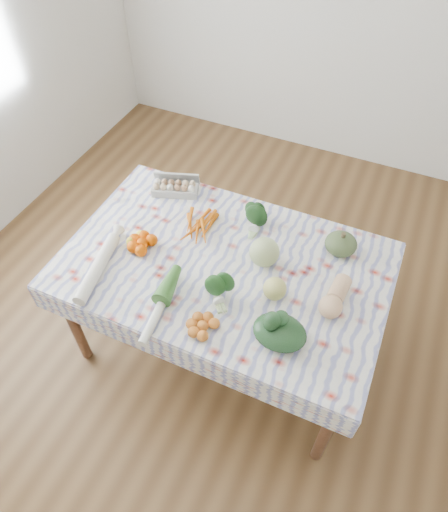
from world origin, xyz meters
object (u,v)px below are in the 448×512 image
Objects in this scene: cabbage at (264,252)px; dining_table at (224,274)px; egg_carton at (175,189)px; kabocha_squash at (341,244)px; butternut_squash at (336,296)px; grapefruit at (275,289)px.

dining_table is at bearing -153.00° from cabbage.
egg_carton is at bearing 156.78° from cabbage.
egg_carton is 1.01m from kabocha_squash.
butternut_squash reaches higher than dining_table.
dining_table is 0.60m from butternut_squash.
cabbage reaches higher than grapefruit.
kabocha_squash is (1.01, -0.05, 0.02)m from egg_carton.
dining_table is 10.41× the size of cabbage.
butternut_squash is (1.07, -0.39, 0.02)m from egg_carton.
egg_carton is at bearing 164.82° from butternut_squash.
cabbage is at bearing 124.07° from grapefruit.
butternut_squash is at bearing -14.69° from cabbage.
kabocha_squash is at bearing 32.36° from dining_table.
kabocha_squash is at bearing -21.97° from egg_carton.
egg_carton is (-0.49, 0.38, 0.12)m from dining_table.
dining_table is 5.95× the size of egg_carton.
cabbage is 0.41m from butternut_squash.
kabocha_squash is 1.09× the size of cabbage.
grapefruit is at bearing -55.93° from cabbage.
cabbage is 0.22m from grapefruit.
kabocha_squash is at bearing 105.37° from butternut_squash.
cabbage is at bearing 27.00° from dining_table.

